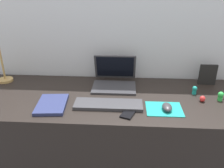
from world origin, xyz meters
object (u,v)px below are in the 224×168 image
Objects in this scene: cell_phone at (129,113)px; toy_figurine_teal at (195,90)px; laptop at (115,78)px; notebook_pad at (52,104)px; toy_figurine_green at (221,96)px; toy_figurine_red at (202,99)px; picture_frame at (208,75)px; mouse at (167,107)px; keyboard at (108,104)px.

cell_phone is 0.51m from toy_figurine_teal.
laptop reaches higher than toy_figurine_teal.
laptop is 5.26× the size of toy_figurine_teal.
cell_phone is at bearing -12.13° from notebook_pad.
toy_figurine_green reaches higher than toy_figurine_red.
toy_figurine_green reaches higher than notebook_pad.
notebook_pad is 1.60× the size of picture_frame.
notebook_pad is at bearing -159.70° from picture_frame.
toy_figurine_red reaches higher than cell_phone.
picture_frame reaches higher than notebook_pad.
toy_figurine_teal is (0.21, 0.22, 0.01)m from mouse.
notebook_pad is 1.04m from toy_figurine_green.
toy_figurine_green is 0.12m from toy_figurine_red.
toy_figurine_red is at bearing -76.47° from toy_figurine_teal.
mouse is 0.23m from cell_phone.
laptop is 2.00× the size of picture_frame.
laptop is at bearing 126.28° from cell_phone.
picture_frame is at bearing 48.82° from mouse.
keyboard is at bearing -152.28° from picture_frame.
picture_frame is at bearing 15.46° from notebook_pad.
toy_figurine_teal is (0.56, 0.19, 0.02)m from keyboard.
cell_phone is 0.85× the size of picture_frame.
picture_frame is 2.63× the size of toy_figurine_teal.
laptop is at bearing 37.58° from notebook_pad.
keyboard is 1.71× the size of notebook_pad.
toy_figurine_green is (0.01, -0.24, -0.04)m from picture_frame.
picture_frame is (0.56, 0.44, 0.07)m from cell_phone.
mouse is at bearing -131.18° from picture_frame.
mouse is at bearing -46.30° from laptop.
notebook_pad is (-0.46, 0.06, 0.01)m from cell_phone.
toy_figurine_red is (-0.12, -0.02, -0.01)m from toy_figurine_green.
keyboard reaches higher than cell_phone.
mouse is 0.75× the size of cell_phone.
laptop reaches higher than toy_figurine_green.
toy_figurine_teal is 0.16m from toy_figurine_green.
toy_figurine_teal is (0.90, 0.21, 0.02)m from notebook_pad.
picture_frame is 0.25m from toy_figurine_green.
cell_phone is 0.60m from toy_figurine_green.
toy_figurine_red is (0.56, -0.22, -0.03)m from laptop.
toy_figurine_red is (0.58, 0.09, 0.01)m from keyboard.
toy_figurine_red is (-0.10, -0.27, -0.06)m from picture_frame.
picture_frame reaches higher than toy_figurine_green.
toy_figurine_red reaches higher than notebook_pad.
mouse is at bearing -5.61° from notebook_pad.
notebook_pad is 1.09m from picture_frame.
toy_figurine_green is (0.68, -0.20, -0.02)m from laptop.
picture_frame is (0.68, 0.36, 0.06)m from keyboard.
picture_frame is 3.94× the size of toy_figurine_red.
cell_phone is at bearing -32.50° from keyboard.
keyboard is 0.59m from toy_figurine_teal.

